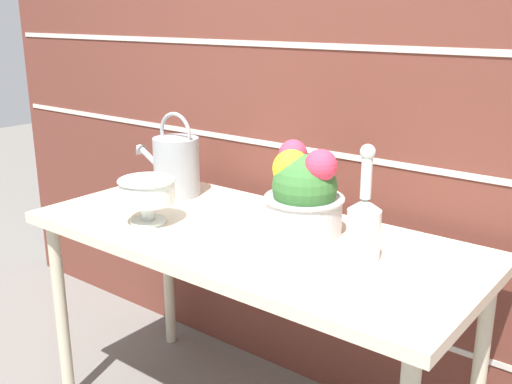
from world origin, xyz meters
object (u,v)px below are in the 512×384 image
Objects in this scene: crystal_pedestal_bowl at (147,193)px; glass_decanter at (364,224)px; flower_planter at (303,193)px; watering_can at (176,165)px.

glass_decanter reaches higher than crystal_pedestal_bowl.
flower_planter is at bearing 29.10° from crystal_pedestal_bowl.
crystal_pedestal_bowl is (0.15, -0.28, -0.01)m from watering_can.
watering_can is 0.59m from flower_planter.
flower_planter is (0.43, 0.24, 0.02)m from crystal_pedestal_bowl.
watering_can is at bearing 176.37° from flower_planter.
watering_can is 1.13× the size of flower_planter.
glass_decanter is (0.69, 0.15, 0.01)m from crystal_pedestal_bowl.
crystal_pedestal_bowl is at bearing -167.62° from glass_decanter.
watering_can is 0.32m from crystal_pedestal_bowl.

